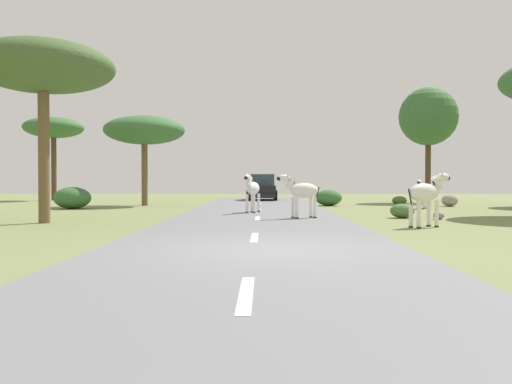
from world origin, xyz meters
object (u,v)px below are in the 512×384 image
Objects in this scene: zebra_4 at (421,191)px; tree_4 at (428,117)px; tree_5 at (54,129)px; rock_4 at (439,215)px; car_0 at (262,188)px; rock_3 at (450,200)px; zebra_1 at (426,193)px; zebra_0 at (252,189)px; bush_0 at (72,198)px; bush_1 at (329,198)px; bush_2 at (399,201)px; bush_3 at (402,211)px; tree_6 at (144,131)px; tree_3 at (43,69)px; zebra_3 at (302,191)px.

zebra_4 is 0.20× the size of tree_4.
rock_4 is at bearing -41.25° from tree_5.
rock_3 is (9.81, -8.23, -0.53)m from car_0.
rock_4 is at bearing 124.20° from zebra_1.
zebra_0 is 9.43m from bush_0.
zebra_1 is 1.12× the size of zebra_4.
bush_1 is 1.78× the size of bush_2.
tree_5 is (-14.01, 14.92, 3.94)m from zebra_0.
bush_0 is at bearing -157.15° from tree_4.
tree_4 is at bearing 83.96° from rock_3.
tree_5 is 26.09m from rock_3.
tree_5 is (-14.38, 0.37, 4.10)m from car_0.
rock_3 is at bearing 126.11° from zebra_1.
bush_1 is 4.19m from bush_2.
bush_1 is at bearing 98.95° from bush_3.
rock_3 is at bearing -2.88° from tree_6.
rock_4 is (20.51, -17.99, -4.81)m from tree_5.
zebra_1 is 21.30m from car_0.
tree_6 is 10.57m from bush_1.
rock_4 is at bearing -24.01° from bush_0.
rock_3 is (24.19, -8.60, -4.63)m from tree_5.
zebra_4 is 1.80× the size of bush_2.
tree_3 is 9.77m from bush_0.
zebra_3 reaches higher than bush_3.
tree_4 reaches higher than tree_5.
rock_4 is at bearing 169.86° from zebra_0.
zebra_1 is 16.97m from bush_0.
tree_6 is 11.88× the size of rock_4.
zebra_1 is 17.62m from tree_6.
tree_3 is 6.93× the size of rock_3.
tree_5 is at bearing 110.88° from tree_3.
zebra_3 is 18.14m from tree_4.
bush_3 is at bearing 11.42° from tree_3.
rock_3 is (10.18, 6.32, -0.70)m from zebra_0.
zebra_3 is 4.83m from rock_4.
zebra_0 is at bearing -132.19° from tree_4.
rock_3 is at bearing 33.69° from tree_3.
zebra_4 is 0.26× the size of tree_3.
zebra_4 is (2.86, 10.09, -0.11)m from zebra_1.
rock_3 is (18.85, 2.63, -0.21)m from bush_0.
bush_1 is 3.53× the size of rock_4.
tree_4 is (5.65, 18.09, 4.36)m from zebra_1.
bush_0 reaches higher than bush_2.
bush_1 is at bearing -165.89° from bush_2.
zebra_3 is 0.90× the size of bush_0.
zebra_4 is at bearing -26.68° from tree_5.
tree_6 is 16.59m from rock_4.
bush_0 is at bearing -165.37° from bush_2.
tree_6 is at bearing 177.12° from rock_3.
zebra_3 is at bearing 94.93° from car_0.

